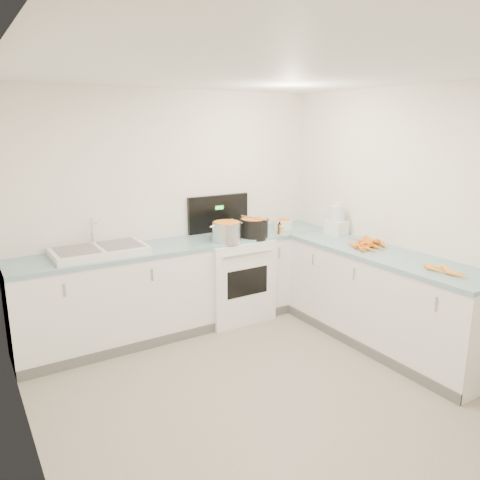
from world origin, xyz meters
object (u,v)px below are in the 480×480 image
stove (232,276)px  mixing_bowl (282,224)px  extract_bottle (279,229)px  food_processor (337,221)px  spice_jar (282,231)px  black_pot (254,229)px  steel_pot (227,232)px  sink (99,250)px

stove → mixing_bowl: bearing=0.3°
extract_bottle → food_processor: (0.52, -0.36, 0.10)m
mixing_bowl → spice_jar: (-0.18, -0.23, -0.01)m
black_pot → spice_jar: 0.34m
spice_jar → steel_pot: bearing=175.2°
stove → mixing_bowl: size_ratio=5.90×
mixing_bowl → spice_jar: bearing=-128.1°
steel_pot → spice_jar: size_ratio=3.63×
sink → spice_jar: 1.99m
food_processor → steel_pot: bearing=162.3°
extract_bottle → spice_jar: 0.04m
black_pot → food_processor: 0.94m
stove → sink: size_ratio=1.58×
stove → black_pot: bearing=-38.3°
stove → food_processor: bearing=-27.9°
steel_pot → extract_bottle: bearing=-1.6°
mixing_bowl → food_processor: size_ratio=0.63×
stove → food_processor: 1.33m
stove → spice_jar: stove is taller
extract_bottle → spice_jar: size_ratio=1.34×
stove → spice_jar: 0.76m
sink → steel_pot: bearing=-8.2°
sink → black_pot: 1.66m
extract_bottle → food_processor: size_ratio=0.31×
steel_pot → sink: bearing=171.8°
mixing_bowl → spice_jar: mixing_bowl is taller
stove → extract_bottle: size_ratio=12.02×
black_pot → food_processor: food_processor is taller
spice_jar → mixing_bowl: bearing=51.9°
steel_pot → mixing_bowl: (0.86, 0.17, -0.04)m
sink → food_processor: 2.56m
extract_bottle → food_processor: bearing=-34.9°
sink → steel_pot: size_ratio=2.80×
spice_jar → food_processor: food_processor is taller
steel_pot → black_pot: (0.35, 0.01, -0.00)m
mixing_bowl → food_processor: bearing=-59.0°
stove → mixing_bowl: 0.88m
stove → black_pot: size_ratio=4.42×
food_processor → sink: bearing=167.2°
steel_pot → black_pot: 0.35m
stove → black_pot: 0.61m
sink → food_processor: food_processor is taller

